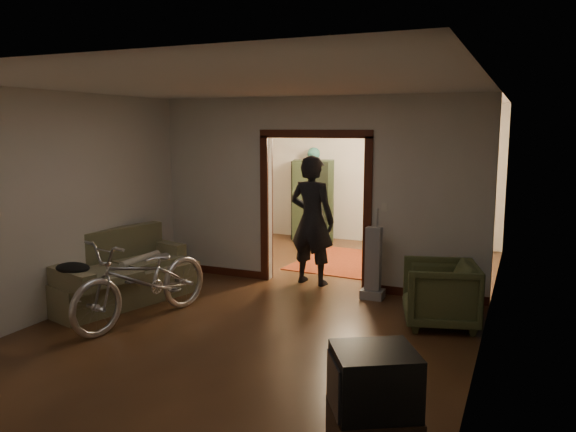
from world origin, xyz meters
The scene contains 23 objects.
floor centered at (0.00, 0.00, 0.00)m, with size 5.00×8.50×0.01m, color #382011.
ceiling centered at (0.00, 0.00, 2.80)m, with size 5.00×8.50×0.01m, color white.
wall_back centered at (0.00, 4.25, 1.40)m, with size 5.00×0.02×2.80m, color beige.
wall_left centered at (-2.50, 0.00, 1.40)m, with size 0.02×8.50×2.80m, color beige.
wall_right centered at (2.50, 0.00, 1.40)m, with size 0.02×8.50×2.80m, color beige.
partition_wall centered at (0.00, 0.75, 1.40)m, with size 5.00×0.14×2.80m, color beige.
door_casing centered at (0.00, 0.75, 1.10)m, with size 1.74×0.20×2.32m, color #38150C.
far_window centered at (0.70, 4.21, 1.55)m, with size 0.98×0.06×1.28m, color black.
chandelier centered at (0.00, 2.50, 2.35)m, with size 0.24×0.24×0.24m, color #FFE0A5.
light_switch centered at (1.05, 0.68, 1.25)m, with size 0.08×0.01×0.12m, color silver.
sofa centered at (-2.15, -1.07, 0.47)m, with size 0.93×2.06×0.95m, color #666544.
rolled_paper centered at (-2.05, -0.77, 0.53)m, with size 0.10×0.10×0.79m, color beige.
jacket centered at (-2.10, -1.98, 0.68)m, with size 0.44×0.33×0.13m, color black.
bicycle centered at (-1.34, -1.62, 0.53)m, with size 0.70×2.01×1.06m, color silver.
armchair centered at (1.99, -0.33, 0.39)m, with size 0.83×0.85×0.78m, color #464E2C.
crt_tv centered at (2.03, -3.58, 0.69)m, with size 0.53×0.48×0.46m, color black.
vacuum centered at (0.98, 0.40, 0.51)m, with size 0.31×0.25×1.01m, color gray.
person centered at (-0.07, 0.78, 0.97)m, with size 0.71×0.47×1.95m, color black.
oriental_rug centered at (0.00, 2.31, 0.01)m, with size 1.56×2.05×0.02m, color maroon.
locker centered at (-1.23, 3.91, 0.84)m, with size 0.84×0.47×1.69m, color #23311D.
globe centered at (-1.23, 3.91, 1.94)m, with size 0.26×0.26×0.26m, color #1E5972.
desk centered at (1.05, 3.68, 0.38)m, with size 1.03×0.57×0.76m, color black.
desk_chair centered at (0.38, 3.10, 0.48)m, with size 0.43×0.43×0.96m, color black.
Camera 1 is at (2.88, -6.99, 2.34)m, focal length 35.00 mm.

